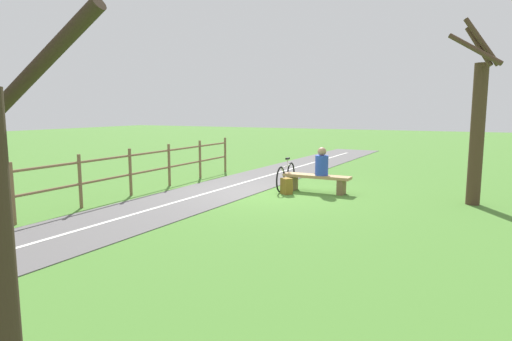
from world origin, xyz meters
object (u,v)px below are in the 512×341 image
Objects in this scene: bench at (317,180)px; backpack at (287,186)px; person_seated at (322,163)px; bicycle at (286,176)px; tree_near_bench at (477,125)px.

bench reaches higher than backpack.
person_seated reaches higher than bench.
bicycle is at bearing -0.88° from bench.
bicycle is 3.96× the size of backpack.
tree_near_bench reaches higher than bench.
tree_near_bench reaches higher than person_seated.
person_seated is 0.18× the size of tree_near_bench.
bicycle is 0.75m from backpack.
backpack is 4.93m from tree_near_bench.
backpack is (0.78, 0.63, -0.61)m from person_seated.
bicycle reaches higher than backpack.
bench is 4.23m from tree_near_bench.
bench is 0.44× the size of tree_near_bench.
person_seated is 3.94m from tree_near_bench.
backpack is (-0.30, 0.66, -0.17)m from bicycle.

